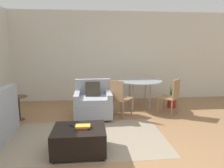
# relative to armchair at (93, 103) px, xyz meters

# --- Properties ---
(ground_plane) EXTENTS (20.00, 20.00, 0.00)m
(ground_plane) POSITION_rel_armchair_xyz_m (0.34, -1.96, -0.35)
(ground_plane) COLOR #936B47
(wall_back) EXTENTS (12.00, 0.06, 2.75)m
(wall_back) POSITION_rel_armchair_xyz_m (0.34, 1.67, 1.02)
(wall_back) COLOR beige
(wall_back) RESTS_ON ground_plane
(area_rug) EXTENTS (2.86, 1.70, 0.01)m
(area_rug) POSITION_rel_armchair_xyz_m (-0.11, -1.14, -0.35)
(area_rug) COLOR gray
(area_rug) RESTS_ON ground_plane
(armchair) EXTENTS (0.87, 0.81, 0.88)m
(armchair) POSITION_rel_armchair_xyz_m (0.00, 0.00, 0.00)
(armchair) COLOR #999EA8
(armchair) RESTS_ON ground_plane
(ottoman) EXTENTS (0.82, 0.66, 0.41)m
(ottoman) POSITION_rel_armchair_xyz_m (-0.23, -1.64, -0.13)
(ottoman) COLOR black
(ottoman) RESTS_ON ground_plane
(book_stack) EXTENTS (0.24, 0.18, 0.05)m
(book_stack) POSITION_rel_armchair_xyz_m (-0.18, -1.64, 0.08)
(book_stack) COLOR #B72D28
(book_stack) RESTS_ON ottoman
(tv_remote_primary) EXTENTS (0.13, 0.14, 0.01)m
(tv_remote_primary) POSITION_rel_armchair_xyz_m (-0.33, -1.55, 0.06)
(tv_remote_primary) COLOR black
(tv_remote_primary) RESTS_ON ottoman
(side_table) EXTENTS (0.38, 0.38, 0.56)m
(side_table) POSITION_rel_armchair_xyz_m (-1.69, -0.02, 0.04)
(side_table) COLOR #4C3828
(side_table) RESTS_ON ground_plane
(dining_table) EXTENTS (1.20, 1.20, 0.78)m
(dining_table) POSITION_rel_armchair_xyz_m (1.27, 0.60, 0.34)
(dining_table) COLOR #99A8AD
(dining_table) RESTS_ON ground_plane
(dining_chair_near_left) EXTENTS (0.59, 0.59, 0.90)m
(dining_chair_near_left) POSITION_rel_armchair_xyz_m (0.62, -0.05, 0.16)
(dining_chair_near_left) COLOR #93704C
(dining_chair_near_left) RESTS_ON ground_plane
(dining_chair_near_right) EXTENTS (0.59, 0.59, 0.90)m
(dining_chair_near_right) POSITION_rel_armchair_xyz_m (1.92, -0.05, 0.16)
(dining_chair_near_right) COLOR #93704C
(dining_chair_near_right) RESTS_ON ground_plane
(potted_plant_small) EXTENTS (0.24, 0.24, 0.70)m
(potted_plant_small) POSITION_rel_armchair_xyz_m (2.20, 0.59, -0.14)
(potted_plant_small) COLOR maroon
(potted_plant_small) RESTS_ON ground_plane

